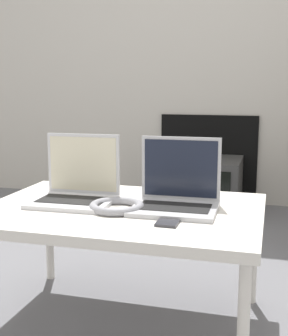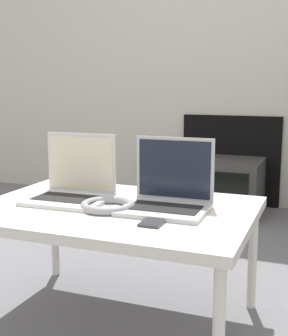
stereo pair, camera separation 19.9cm
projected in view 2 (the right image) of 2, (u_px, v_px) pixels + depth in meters
wall_back at (229, 33)px, 3.46m from camera, size 7.00×0.08×2.60m
table at (115, 216)px, 1.74m from camera, size 1.01×0.72×0.46m
laptop_left at (73, 185)px, 1.83m from camera, size 0.31×0.26×0.25m
laptop_right at (168, 194)px, 1.69m from camera, size 0.30×0.25×0.25m
headphones at (108, 205)px, 1.69m from camera, size 0.20×0.20×0.03m
phone at (155, 220)px, 1.54m from camera, size 0.07×0.15×0.01m
tv at (223, 186)px, 3.36m from camera, size 0.54×0.51×0.38m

